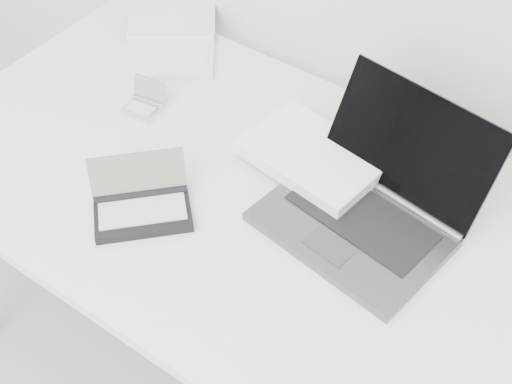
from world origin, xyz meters
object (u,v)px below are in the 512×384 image
Objects in this scene: netbook_open_white at (170,46)px; palmtop_charcoal at (142,205)px; laptop_large at (346,184)px; desk at (279,222)px.

netbook_open_white is 1.57× the size of palmtop_charcoal.
laptop_large is 2.22× the size of palmtop_charcoal.
netbook_open_white reaches higher than desk.
desk is 3.11× the size of laptop_large.
netbook_open_white is (-0.52, 0.27, 0.06)m from desk.
laptop_large is at bearing -52.10° from netbook_open_white.
laptop_large reaches higher than palmtop_charcoal.
netbook_open_white is at bearing 152.23° from desk.
laptop_large is 0.41m from palmtop_charcoal.
palmtop_charcoal is at bearing -91.66° from netbook_open_white.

